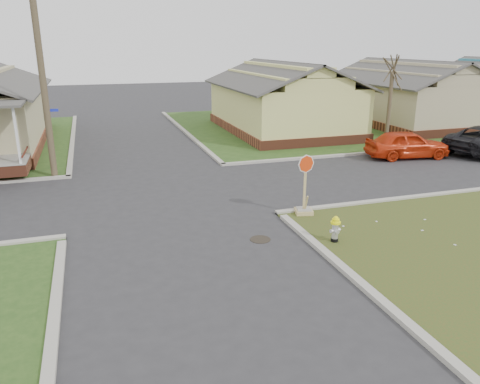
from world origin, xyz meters
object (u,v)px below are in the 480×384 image
object	(u,v)px
red_sedan	(407,144)
utility_pole	(42,71)
fire_hydrant	(335,228)
stop_sign	(304,201)

from	to	relation	value
red_sedan	utility_pole	bearing A→B (deg)	93.27
fire_hydrant	stop_sign	size ratio (longest dim) A/B	0.38
utility_pole	stop_sign	size ratio (longest dim) A/B	4.23
stop_sign	red_sedan	world-z (taller)	stop_sign
utility_pole	stop_sign	distance (m)	12.35
fire_hydrant	red_sedan	size ratio (longest dim) A/B	0.19
utility_pole	red_sedan	size ratio (longest dim) A/B	2.11
stop_sign	red_sedan	distance (m)	10.78
utility_pole	red_sedan	bearing A→B (deg)	-5.33
utility_pole	stop_sign	world-z (taller)	utility_pole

